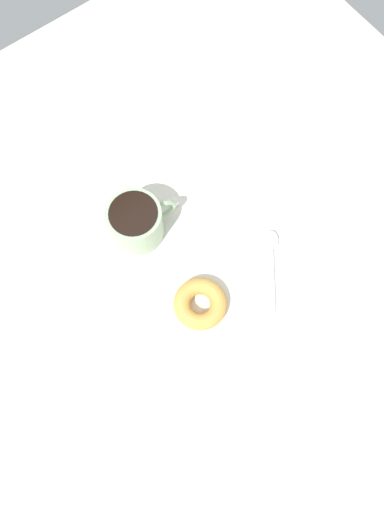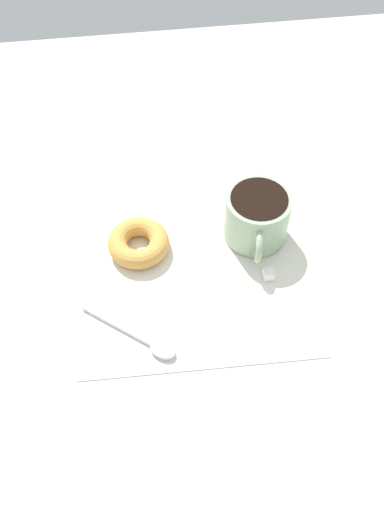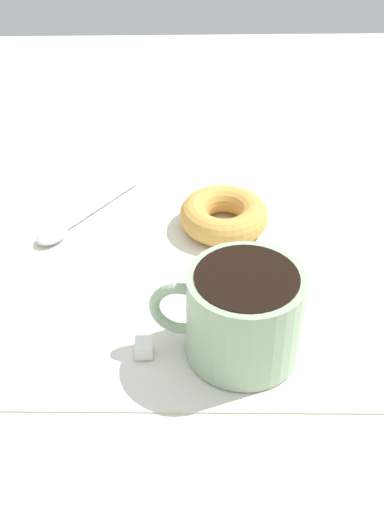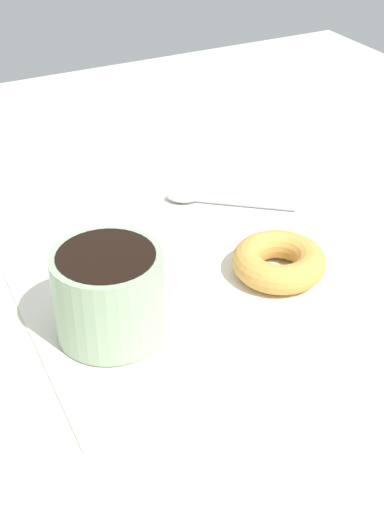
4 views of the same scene
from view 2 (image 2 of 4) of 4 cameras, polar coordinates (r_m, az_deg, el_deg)
name	(u,v)px [view 2 (image 2 of 4)]	position (r cm, az deg, el deg)	size (l,w,h in cm)	color
ground_plane	(188,273)	(82.77, -0.43, -1.76)	(120.00, 120.00, 2.00)	beige
napkin	(192,265)	(82.25, 0.00, -0.88)	(32.78, 32.78, 0.30)	white
coffee_cup	(257,217)	(82.82, 6.52, 3.93)	(9.33, 12.33, 7.80)	#9EB793
donut	(138,243)	(83.01, -5.37, 1.33)	(8.94, 8.94, 2.84)	gold
spoon	(148,342)	(75.34, -4.40, -8.62)	(12.40, 10.16, 0.90)	silver
sugar_cube	(269,274)	(80.95, 7.67, -1.84)	(1.45, 1.45, 1.45)	white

